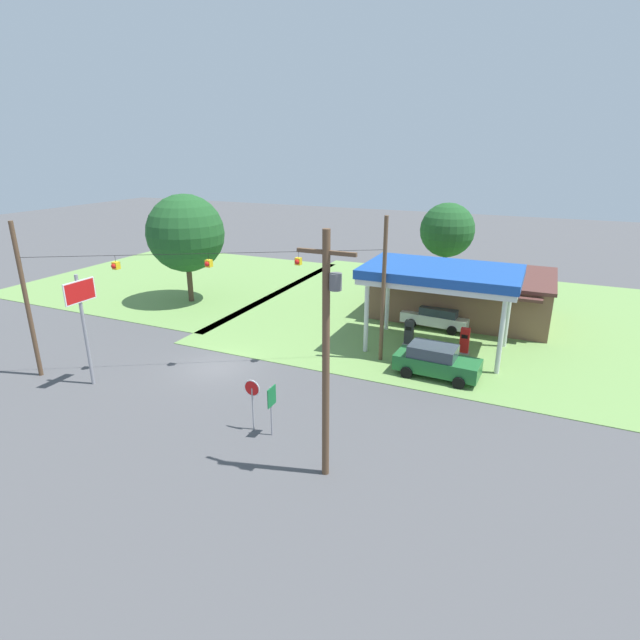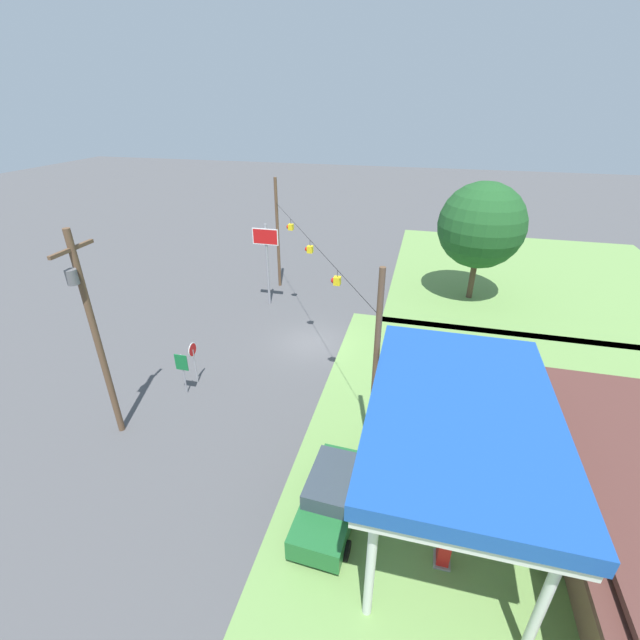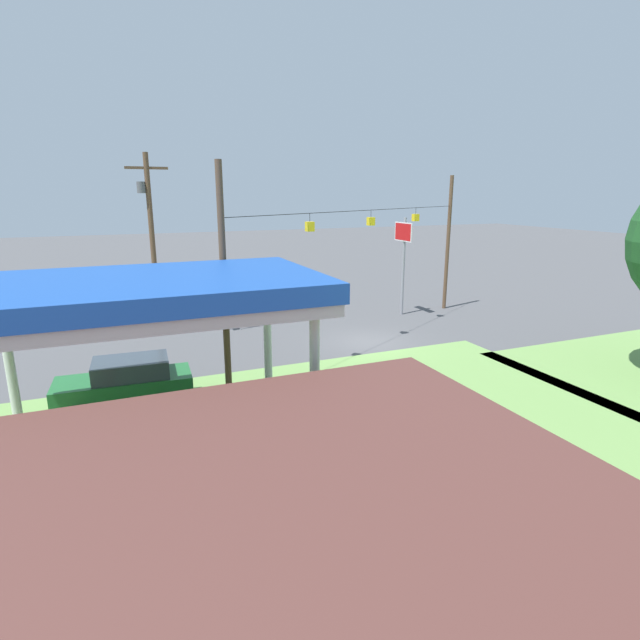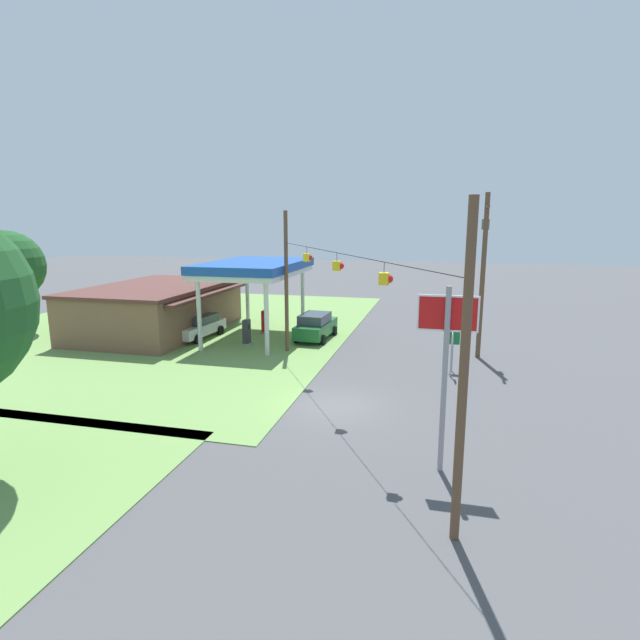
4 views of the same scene
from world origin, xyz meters
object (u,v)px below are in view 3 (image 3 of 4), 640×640
Objects in this scene: fuel_pump_far at (97,442)px; route_sign at (221,302)px; gas_station_store at (188,602)px; gas_station_canopy at (150,296)px; stop_sign_roadside at (239,299)px; fuel_pump_near at (221,421)px; stop_sign_overhead at (403,247)px; car_at_pumps_front at (126,383)px; utility_pole_main at (151,234)px; car_at_pumps_rear at (216,499)px.

fuel_pump_far is 14.64m from route_sign.
gas_station_store is at bearing 76.98° from route_sign.
stop_sign_roadside is (-5.58, -13.10, -3.06)m from gas_station_canopy.
fuel_pump_near is 1.00× the size of fuel_pump_far.
route_sign is (-4.86, -21.00, -0.04)m from gas_station_store.
gas_station_store is at bearing 51.46° from stop_sign_overhead.
car_at_pumps_front is 11.76m from utility_pole_main.
car_at_pumps_front is at bearing -103.06° from fuel_pump_far.
fuel_pump_near is 13.68m from stop_sign_roadside.
car_at_pumps_front is 11.12m from stop_sign_roadside.
stop_sign_roadside reaches higher than fuel_pump_far.
gas_station_canopy is 4.44m from fuel_pump_far.
car_at_pumps_front reaches higher than car_at_pumps_rear.
gas_station_store is 1.32× the size of utility_pole_main.
gas_station_store is 8.15m from fuel_pump_near.
stop_sign_roadside is 10.76m from stop_sign_overhead.
car_at_pumps_front is 1.91× the size of stop_sign_roadside.
fuel_pump_near reaches higher than car_at_pumps_rear.
car_at_pumps_front is at bearing 79.16° from utility_pole_main.
utility_pole_main is (0.55, -14.73, 4.63)m from fuel_pump_near.
utility_pole_main is (14.82, -2.04, 1.10)m from stop_sign_overhead.
utility_pole_main is (4.36, -1.63, 3.62)m from stop_sign_roadside.
gas_station_canopy is at bearing 104.49° from car_at_pumps_front.
car_at_pumps_front is 0.78× the size of stop_sign_overhead.
car_at_pumps_front is 1.99× the size of route_sign.
route_sign is at bearing -2.39° from stop_sign_overhead.
utility_pole_main is (-2.04, -10.68, 4.48)m from car_at_pumps_front.
gas_station_canopy is at bearing 70.98° from route_sign.
car_at_pumps_rear is 1.96× the size of stop_sign_roadside.
stop_sign_roadside is (-7.35, -13.10, 1.01)m from fuel_pump_far.
utility_pole_main is at bearing 94.37° from car_at_pumps_rear.
gas_station_canopy is 3.74× the size of stop_sign_roadside.
gas_station_store reaches higher than car_at_pumps_front.
route_sign is at bearing 175.63° from stop_sign_roadside.
fuel_pump_far is 22.15m from stop_sign_overhead.
route_sign is (-3.74, -17.23, 0.86)m from car_at_pumps_rear.
gas_station_store is 11.91m from car_at_pumps_front.
utility_pole_main is at bearing -93.87° from gas_station_store.
gas_station_store is 2.08× the size of stop_sign_overhead.
fuel_pump_far is at bearing 0.00° from fuel_pump_near.
fuel_pump_far is 4.80m from car_at_pumps_rear.
fuel_pump_near is 19.42m from stop_sign_overhead.
utility_pole_main reaches higher than car_at_pumps_front.
gas_station_store is 7.58× the size of fuel_pump_near.
stop_sign_roadside is at bearing -106.22° from fuel_pump_near.
utility_pole_main reaches higher than gas_station_store.
gas_station_store is 2.61× the size of car_at_pumps_rear.
car_at_pumps_front is at bearing 59.50° from route_sign.
route_sign is 0.25× the size of utility_pole_main.
gas_station_store reaches higher than car_at_pumps_rear.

